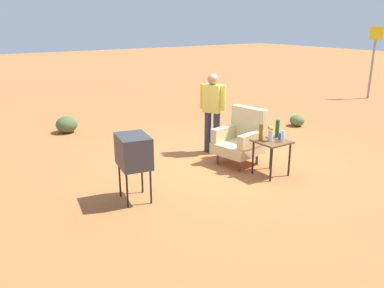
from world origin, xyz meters
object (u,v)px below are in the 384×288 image
object	(u,v)px
road_sign	(373,59)
bottle_wine_green	(277,129)
bottle_tall_amber	(261,132)
tv_on_stand	(134,152)
person_standing	(213,108)
flower_vase	(271,133)
bottle_short_clear	(283,136)
soda_can_blue	(280,136)
armchair	(241,138)
side_table	(272,146)

from	to	relation	value
road_sign	bottle_wine_green	bearing A→B (deg)	-68.26
road_sign	bottle_tall_amber	distance (m)	8.86
tv_on_stand	bottle_wine_green	world-z (taller)	tv_on_stand
person_standing	flower_vase	world-z (taller)	person_standing
bottle_short_clear	flower_vase	size ratio (longest dim) A/B	0.75
soda_can_blue	flower_vase	size ratio (longest dim) A/B	0.46
bottle_tall_amber	armchair	bearing A→B (deg)	167.34
armchair	bottle_wine_green	world-z (taller)	armchair
armchair	bottle_wine_green	xyz separation A→B (m)	(0.68, 0.24, 0.30)
side_table	bottle_wine_green	xyz separation A→B (m)	(-0.10, 0.22, 0.25)
armchair	bottle_wine_green	bearing A→B (deg)	19.64
person_standing	bottle_tall_amber	distance (m)	1.49
soda_can_blue	bottle_wine_green	distance (m)	0.18
armchair	person_standing	bearing A→B (deg)	-174.57
side_table	person_standing	bearing A→B (deg)	-176.32
tv_on_stand	bottle_tall_amber	world-z (taller)	tv_on_stand
person_standing	flower_vase	distance (m)	1.60
bottle_tall_amber	flower_vase	distance (m)	0.17
tv_on_stand	soda_can_blue	xyz separation A→B (m)	(0.47, 2.61, -0.08)
armchair	side_table	xyz separation A→B (m)	(0.78, 0.02, 0.04)
person_standing	soda_can_blue	xyz separation A→B (m)	(1.63, 0.26, -0.24)
road_sign	soda_can_blue	xyz separation A→B (m)	(3.28, -7.94, -0.68)
soda_can_blue	bottle_short_clear	size ratio (longest dim) A/B	0.61
person_standing	bottle_wine_green	xyz separation A→B (m)	(1.49, 0.32, -0.14)
side_table	soda_can_blue	size ratio (longest dim) A/B	5.22
person_standing	soda_can_blue	bearing A→B (deg)	8.88
side_table	tv_on_stand	distance (m)	2.51
soda_can_blue	side_table	bearing A→B (deg)	-105.23
bottle_wine_green	bottle_tall_amber	distance (m)	0.39
tv_on_stand	bottle_short_clear	size ratio (longest dim) A/B	5.15
bottle_wine_green	flower_vase	xyz separation A→B (m)	(0.10, -0.26, -0.01)
road_sign	flower_vase	xyz separation A→B (m)	(3.24, -8.14, -0.60)
side_table	road_sign	distance (m)	8.76
tv_on_stand	person_standing	bearing A→B (deg)	116.28
side_table	bottle_tall_amber	world-z (taller)	bottle_tall_amber
bottle_short_clear	road_sign	bearing A→B (deg)	112.97
road_sign	soda_can_blue	bearing A→B (deg)	-67.54
bottle_wine_green	flower_vase	world-z (taller)	bottle_wine_green
bottle_short_clear	flower_vase	distance (m)	0.21
armchair	side_table	bearing A→B (deg)	1.84
bottle_wine_green	flower_vase	bearing A→B (deg)	-69.53
bottle_short_clear	flower_vase	xyz separation A→B (m)	(-0.15, -0.14, 0.05)
bottle_short_clear	bottle_tall_amber	bearing A→B (deg)	-134.30
road_sign	flower_vase	bearing A→B (deg)	-68.30
side_table	bottle_short_clear	bearing A→B (deg)	31.46
bottle_tall_amber	flower_vase	world-z (taller)	bottle_tall_amber
tv_on_stand	road_sign	xyz separation A→B (m)	(-2.81, 10.55, 0.60)
armchair	person_standing	xyz separation A→B (m)	(-0.82, -0.08, 0.44)
tv_on_stand	bottle_short_clear	xyz separation A→B (m)	(0.58, 2.55, -0.04)
soda_can_blue	tv_on_stand	bearing A→B (deg)	-100.20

